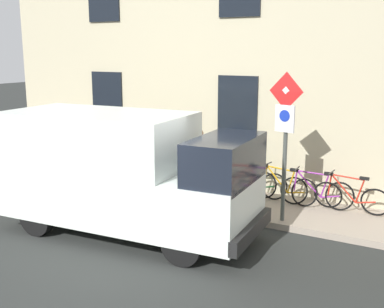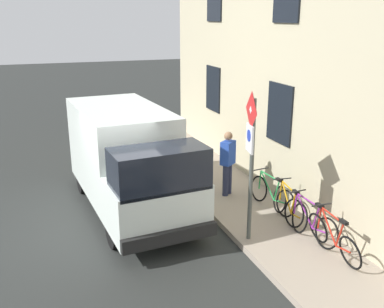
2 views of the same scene
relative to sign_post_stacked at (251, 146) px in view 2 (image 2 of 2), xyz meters
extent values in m
plane|color=#292B29|center=(-2.81, 1.89, -2.19)|extent=(80.00, 80.00, 0.00)
cube|color=gray|center=(0.81, 1.89, -2.12)|extent=(2.05, 17.48, 0.14)
cube|color=#BBB191|center=(2.18, 1.89, 1.47)|extent=(0.70, 15.48, 7.33)
cube|color=black|center=(1.81, 1.89, 0.15)|extent=(0.06, 1.10, 1.50)
cube|color=black|center=(1.81, 6.15, 0.15)|extent=(0.06, 1.10, 1.50)
cylinder|color=#474C47|center=(0.04, -0.01, -0.55)|extent=(0.09, 0.09, 3.02)
pyramid|color=silver|center=(-0.04, 0.01, 0.71)|extent=(0.14, 0.50, 0.50)
pyramid|color=red|center=(-0.04, 0.01, 0.71)|extent=(0.14, 0.55, 0.56)
cube|color=white|center=(-0.02, 0.00, 0.16)|extent=(0.13, 0.44, 0.56)
cylinder|color=#1933B2|center=(-0.05, 0.00, 0.22)|extent=(0.06, 0.24, 0.24)
cube|color=silver|center=(-1.97, 3.32, -0.78)|extent=(2.28, 3.94, 2.18)
cube|color=silver|center=(-1.77, 0.73, -1.32)|extent=(2.10, 1.54, 1.10)
cube|color=black|center=(-1.76, 0.52, -0.42)|extent=(1.99, 1.12, 0.84)
cube|color=black|center=(-1.72, -0.02, -1.69)|extent=(2.01, 0.31, 0.28)
cylinder|color=black|center=(-0.91, 1.03, -1.81)|extent=(0.28, 0.77, 0.76)
cylinder|color=black|center=(-2.67, 0.90, -1.81)|extent=(0.28, 0.77, 0.76)
cylinder|color=black|center=(-1.16, 4.35, -1.81)|extent=(0.28, 0.77, 0.76)
cylinder|color=black|center=(-2.91, 4.22, -1.81)|extent=(0.28, 0.77, 0.76)
torus|color=black|center=(1.30, -0.66, -1.72)|extent=(0.20, 0.67, 0.65)
torus|color=black|center=(1.26, -1.71, -1.72)|extent=(0.20, 0.67, 0.65)
cylinder|color=red|center=(1.29, -1.00, -1.52)|extent=(0.06, 0.60, 0.60)
cylinder|color=red|center=(1.29, -1.07, -1.25)|extent=(0.07, 0.73, 0.07)
cylinder|color=red|center=(1.27, -1.36, -1.53)|extent=(0.04, 0.19, 0.55)
cylinder|color=red|center=(1.27, -1.50, -1.77)|extent=(0.05, 0.43, 0.12)
cylinder|color=red|center=(1.30, -0.68, -1.48)|extent=(0.04, 0.09, 0.50)
cube|color=black|center=(1.27, -1.43, -1.22)|extent=(0.09, 0.20, 0.06)
cylinder|color=#262626|center=(1.30, -0.71, -1.18)|extent=(0.46, 0.05, 0.03)
torus|color=black|center=(1.24, 0.13, -1.72)|extent=(0.20, 0.67, 0.66)
torus|color=black|center=(1.33, -0.92, -1.72)|extent=(0.20, 0.67, 0.66)
cylinder|color=#882B92|center=(1.27, -0.21, -1.52)|extent=(0.09, 0.60, 0.60)
cylinder|color=#882B92|center=(1.27, -0.28, -1.25)|extent=(0.10, 0.73, 0.07)
cylinder|color=#882B92|center=(1.30, -0.57, -1.53)|extent=(0.05, 0.19, 0.55)
cylinder|color=#882B92|center=(1.31, -0.71, -1.77)|extent=(0.07, 0.43, 0.12)
cylinder|color=#882B92|center=(1.24, 0.10, -1.48)|extent=(0.04, 0.09, 0.50)
cube|color=black|center=(1.30, -0.64, -1.22)|extent=(0.10, 0.21, 0.06)
cylinder|color=#262626|center=(1.24, 0.08, -1.18)|extent=(0.46, 0.07, 0.03)
torus|color=black|center=(1.35, 0.91, -1.72)|extent=(0.25, 0.68, 0.66)
torus|color=black|center=(1.21, -0.13, -1.72)|extent=(0.25, 0.68, 0.66)
cylinder|color=#CA8C11|center=(1.31, 0.58, -1.52)|extent=(0.11, 0.60, 0.60)
cylinder|color=#CA8C11|center=(1.30, 0.50, -1.25)|extent=(0.13, 0.73, 0.07)
cylinder|color=#CA8C11|center=(1.26, 0.22, -1.53)|extent=(0.06, 0.19, 0.55)
cylinder|color=#CA8C11|center=(1.24, 0.08, -1.77)|extent=(0.09, 0.43, 0.12)
cylinder|color=#CA8C11|center=(1.35, 0.89, -1.48)|extent=(0.05, 0.09, 0.50)
cube|color=black|center=(1.25, 0.14, -1.22)|extent=(0.11, 0.21, 0.06)
cylinder|color=#262626|center=(1.34, 0.86, -1.18)|extent=(0.46, 0.09, 0.03)
torus|color=black|center=(1.22, 1.70, -1.72)|extent=(0.21, 0.67, 0.66)
torus|color=black|center=(1.35, 0.66, -1.72)|extent=(0.21, 0.67, 0.66)
cylinder|color=#269044|center=(1.26, 1.37, -1.52)|extent=(0.11, 0.60, 0.60)
cylinder|color=#269044|center=(1.27, 1.29, -1.25)|extent=(0.13, 0.73, 0.07)
cylinder|color=#269044|center=(1.30, 1.01, -1.53)|extent=(0.06, 0.19, 0.55)
cylinder|color=#269044|center=(1.32, 0.87, -1.77)|extent=(0.09, 0.43, 0.12)
cylinder|color=#269044|center=(1.22, 1.68, -1.48)|extent=(0.05, 0.09, 0.50)
cube|color=black|center=(1.31, 0.93, -1.22)|extent=(0.10, 0.21, 0.06)
cylinder|color=#262626|center=(1.22, 1.65, -1.18)|extent=(0.46, 0.09, 0.03)
cylinder|color=#262B47|center=(0.56, 2.31, -1.63)|extent=(0.16, 0.16, 0.85)
cylinder|color=#262B47|center=(0.70, 2.42, -1.63)|extent=(0.16, 0.16, 0.85)
cube|color=#2344A9|center=(0.63, 2.37, -0.89)|extent=(0.48, 0.45, 0.62)
sphere|color=#936B4C|center=(0.63, 2.37, -0.44)|extent=(0.22, 0.22, 0.22)
camera|label=1|loc=(-9.48, -3.15, 1.56)|focal=44.97mm
camera|label=2|loc=(-4.01, -7.39, 2.46)|focal=40.68mm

